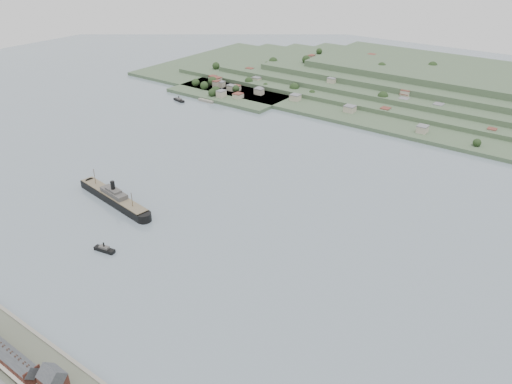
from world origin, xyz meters
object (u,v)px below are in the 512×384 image
Objects in this scene: terrace_row at (1,350)px; gabled_building at (53,380)px; steamship at (112,196)px; tugboat at (104,249)px.

terrace_row is 37.74m from gabled_building.
steamship is at bearing 132.76° from gabled_building.
gabled_building is (37.50, 4.02, 1.34)m from terrace_row.
gabled_building is 0.90× the size of tugboat.
gabled_building is 0.15× the size of steamship.
terrace_row is at bearing -173.88° from gabled_building.
steamship reaches higher than gabled_building.
gabled_building reaches higher than tugboat.
terrace_row is 3.56× the size of tugboat.
gabled_building is at bearing -47.24° from steamship.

